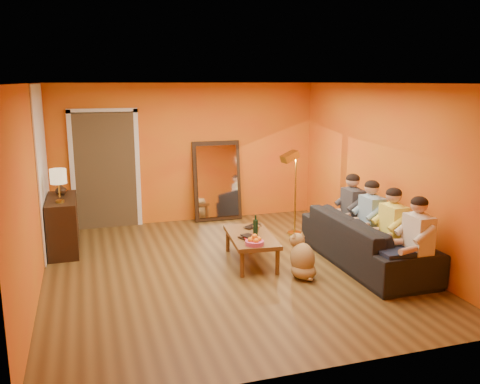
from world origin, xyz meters
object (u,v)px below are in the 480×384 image
object	(u,v)px
tumbler	(256,229)
person_mid_right	(371,221)
wine_bottle	(256,225)
vase	(61,189)
sideboard	(63,224)
floor_lamp	(295,194)
sofa	(366,240)
person_far_left	(418,243)
coffee_table	(251,249)
mirror_frame	(217,181)
person_mid_left	(393,231)
laptop	(255,227)
dog	(303,255)
table_lamp	(59,186)
person_far_right	(352,212)

from	to	relation	value
tumbler	person_mid_right	bearing A→B (deg)	-19.75
wine_bottle	vase	world-z (taller)	vase
sideboard	floor_lamp	xyz separation A→B (m)	(3.83, -0.28, 0.29)
sofa	wine_bottle	bearing A→B (deg)	71.87
person_far_left	vase	world-z (taller)	person_far_left
coffee_table	mirror_frame	bearing A→B (deg)	92.55
sideboard	sofa	xyz separation A→B (m)	(4.24, -1.94, -0.07)
person_mid_left	laptop	world-z (taller)	person_mid_left
dog	laptop	distance (m)	1.16
floor_lamp	vase	size ratio (longest dim) A/B	7.86
person_mid_left	person_mid_right	world-z (taller)	same
sideboard	person_mid_left	size ratio (longest dim) A/B	0.97
floor_lamp	person_mid_left	world-z (taller)	floor_lamp
mirror_frame	sofa	xyz separation A→B (m)	(1.45, -3.02, -0.40)
coffee_table	person_mid_right	distance (m)	1.82
person_far_left	laptop	distance (m)	2.45
person_far_left	tumbler	bearing A→B (deg)	133.63
sideboard	table_lamp	distance (m)	0.74
wine_bottle	laptop	xyz separation A→B (m)	(0.13, 0.40, -0.14)
person_far_left	person_mid_left	world-z (taller)	same
floor_lamp	person_mid_right	world-z (taller)	floor_lamp
person_mid_right	person_far_right	bearing A→B (deg)	90.00
person_mid_left	wine_bottle	size ratio (longest dim) A/B	3.94
person_far_right	vase	size ratio (longest dim) A/B	6.66
sofa	laptop	distance (m)	1.67
sideboard	coffee_table	distance (m)	3.00
table_lamp	person_far_right	distance (m)	4.51
coffee_table	sideboard	bearing A→B (deg)	158.06
dog	laptop	xyz separation A→B (m)	(-0.31, 1.11, 0.12)
sofa	table_lamp	bearing A→B (deg)	68.85
mirror_frame	table_lamp	world-z (taller)	mirror_frame
table_lamp	tumbler	size ratio (longest dim) A/B	4.79
person_far_left	sideboard	bearing A→B (deg)	146.06
mirror_frame	laptop	xyz separation A→B (m)	(0.05, -2.12, -0.33)
mirror_frame	sofa	size ratio (longest dim) A/B	0.62
vase	floor_lamp	bearing A→B (deg)	-7.96
dog	vase	xyz separation A→B (m)	(-3.14, 2.40, 0.63)
mirror_frame	coffee_table	bearing A→B (deg)	-93.11
coffee_table	dog	size ratio (longest dim) A/B	1.97
coffee_table	person_far_right	size ratio (longest dim) A/B	1.00
table_lamp	sofa	distance (m)	4.61
sofa	tumbler	size ratio (longest dim) A/B	22.95
table_lamp	mirror_frame	bearing A→B (deg)	26.32
mirror_frame	tumbler	bearing A→B (deg)	-90.34
person_far_left	dog	bearing A→B (deg)	147.12
dog	person_far_right	bearing A→B (deg)	35.18
sideboard	dog	size ratio (longest dim) A/B	1.91
person_mid_left	wine_bottle	world-z (taller)	person_mid_left
floor_lamp	laptop	world-z (taller)	floor_lamp
tumbler	floor_lamp	bearing A→B (deg)	43.09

